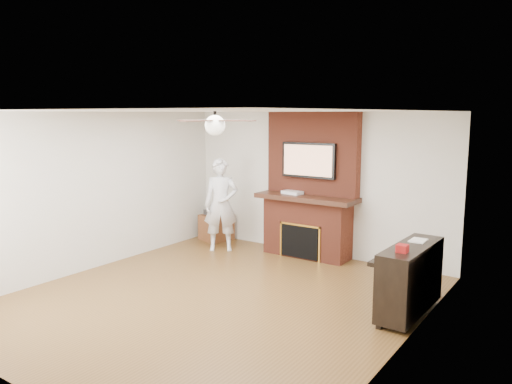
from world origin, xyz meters
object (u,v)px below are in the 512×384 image
Objects in this scene: piano at (410,278)px; side_table at (216,226)px; person at (221,205)px; fireplace at (309,199)px.

side_table is at bearing 162.10° from piano.
piano is (3.76, -1.01, -0.37)m from person.
piano is at bearing -51.80° from person.
fireplace is 2.84m from piano.
person is 2.71× the size of side_table.
side_table is (-2.02, -0.07, -0.72)m from fireplace.
piano reaches higher than side_table.
side_table is 0.46× the size of piano.
fireplace is at bearing -14.65° from person.
fireplace is 1.60m from person.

